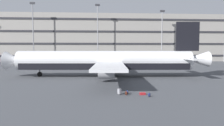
{
  "coord_description": "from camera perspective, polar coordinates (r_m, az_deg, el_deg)",
  "views": [
    {
      "loc": [
        -0.57,
        -35.74,
        5.29
      ],
      "look_at": [
        1.39,
        -4.64,
        3.0
      ],
      "focal_mm": 31.23,
      "sensor_mm": 36.0,
      "label": 1
    }
  ],
  "objects": [
    {
      "name": "backpack_black",
      "position": [
        22.51,
        4.2,
        -8.82
      ],
      "size": [
        0.39,
        0.36,
        0.51
      ],
      "color": "#592619",
      "rests_on": "ground_plane"
    },
    {
      "name": "light_mast_left",
      "position": [
        78.82,
        -22.12,
        9.41
      ],
      "size": [
        1.8,
        0.5,
        22.33
      ],
      "color": "gray",
      "rests_on": "ground_plane"
    },
    {
      "name": "backpack_large",
      "position": [
        23.21,
        4.48,
        -8.47
      ],
      "size": [
        0.27,
        0.39,
        0.47
      ],
      "color": "navy",
      "rests_on": "ground_plane"
    },
    {
      "name": "suitcase_upright",
      "position": [
        22.93,
        8.93,
        -8.86
      ],
      "size": [
        0.72,
        0.44,
        0.25
      ],
      "color": "#B21E23",
      "rests_on": "ground_plane"
    },
    {
      "name": "light_mast_center_right",
      "position": [
        78.54,
        14.42,
        8.74
      ],
      "size": [
        1.8,
        0.5,
        20.05
      ],
      "color": "gray",
      "rests_on": "ground_plane"
    },
    {
      "name": "terminal_structure",
      "position": [
        88.74,
        -3.26,
        7.11
      ],
      "size": [
        173.53,
        19.63,
        19.6
      ],
      "color": "gray",
      "rests_on": "ground_plane"
    },
    {
      "name": "ground_plane",
      "position": [
        36.14,
        -2.67,
        -4.22
      ],
      "size": [
        600.0,
        600.0,
        0.0
      ],
      "primitive_type": "plane",
      "color": "#424449"
    },
    {
      "name": "airliner",
      "position": [
        36.9,
        -1.56,
        0.46
      ],
      "size": [
        38.48,
        31.11,
        10.31
      ],
      "color": "silver",
      "rests_on": "ground_plane"
    },
    {
      "name": "light_mast_center_left",
      "position": [
        74.85,
        -4.22,
        9.87
      ],
      "size": [
        1.8,
        0.5,
        22.0
      ],
      "color": "gray",
      "rests_on": "ground_plane"
    },
    {
      "name": "backpack_teal",
      "position": [
        22.1,
        10.84,
        -9.17
      ],
      "size": [
        0.33,
        0.27,
        0.48
      ],
      "color": "navy",
      "rests_on": "ground_plane"
    },
    {
      "name": "suitcase_laid_flat",
      "position": [
        22.78,
        2.18,
        -8.3
      ],
      "size": [
        0.44,
        0.52,
        0.86
      ],
      "color": "gray",
      "rests_on": "ground_plane"
    }
  ]
}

